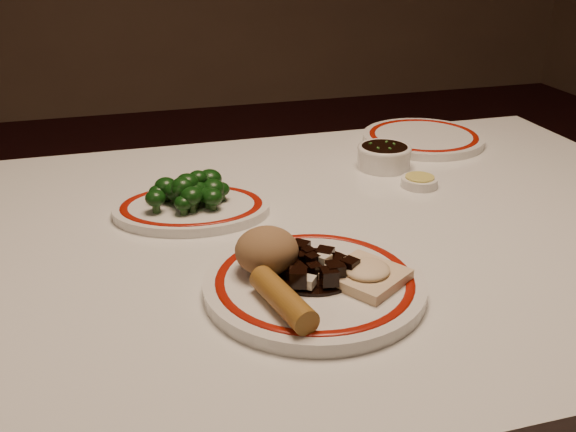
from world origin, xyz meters
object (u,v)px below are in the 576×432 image
Objects in this scene: main_plate at (315,284)px; spring_roll at (283,299)px; stirfry_heap at (314,268)px; broccoli_pile at (192,190)px; dining_table at (344,276)px; broccoli_plate at (192,208)px; fried_wonton at (366,274)px; rice_mound at (267,250)px; soy_bowl at (384,157)px.

spring_roll is at bearing -134.44° from main_plate.
stirfry_heap is 0.88× the size of broccoli_pile.
main_plate is (-0.11, -0.17, 0.10)m from dining_table.
dining_table is 4.36× the size of broccoli_plate.
main_plate reaches higher than broccoli_plate.
main_plate is 0.07m from fried_wonton.
rice_mound is at bearing 154.65° from stirfry_heap.
rice_mound reaches higher than dining_table.
main_plate is at bearing -121.94° from dining_table.
rice_mound is 0.68× the size of stirfry_heap.
dining_table is 0.25m from rice_mound.
stirfry_heap is (0.05, -0.03, -0.02)m from rice_mound.
stirfry_heap is 0.29m from broccoli_pile.
dining_table is at bearing -26.02° from broccoli_pile.
spring_roll is at bearing -93.08° from rice_mound.
stirfry_heap is (0.00, 0.01, 0.02)m from main_plate.
main_plate is 4.27× the size of rice_mound.
main_plate is 2.93× the size of fried_wonton.
main_plate is 0.30m from broccoli_pile.
broccoli_plate reaches higher than dining_table.
fried_wonton is at bearing -27.71° from rice_mound.
soy_bowl is at bearing 55.83° from main_plate.
soy_bowl reaches higher than main_plate.
rice_mound is (-0.16, -0.14, 0.14)m from dining_table.
spring_roll is 0.41× the size of broccoli_plate.
rice_mound is at bearing -75.66° from broccoli_plate.
spring_roll is 0.95× the size of stirfry_heap.
fried_wonton is 1.19× the size of soy_bowl.
fried_wonton is (0.11, -0.06, -0.02)m from rice_mound.
main_plate is 2.56× the size of broccoli_pile.
spring_roll is 0.12m from fried_wonton.
broccoli_plate is at bearing 87.15° from spring_roll.
stirfry_heap is at bearing -122.88° from dining_table.
rice_mound is 0.13m from fried_wonton.
soy_bowl is at bearing 15.89° from broccoli_pile.
broccoli_pile is at bearing 86.55° from spring_roll.
spring_roll reaches higher than soy_bowl.
soy_bowl is (0.26, 0.38, 0.01)m from main_plate.
fried_wonton is 0.45m from soy_bowl.
main_plate is at bearing -124.17° from soy_bowl.
spring_roll is 0.09m from stirfry_heap.
stirfry_heap is at bearing -25.35° from rice_mound.
broccoli_plate is at bearing 104.34° from rice_mound.
soy_bowl is (0.26, 0.37, -0.01)m from stirfry_heap.
stirfry_heap is at bearing 150.13° from fried_wonton.
rice_mound reaches higher than broccoli_plate.
stirfry_heap reaches higher than soy_bowl.
main_plate reaches higher than dining_table.
dining_table is at bearing 40.75° from rice_mound.
stirfry_heap reaches higher than fried_wonton.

